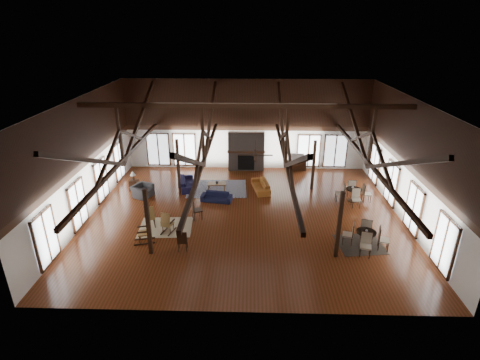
{
  "coord_description": "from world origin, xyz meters",
  "views": [
    {
      "loc": [
        0.28,
        -17.18,
        9.32
      ],
      "look_at": [
        -0.25,
        1.0,
        1.61
      ],
      "focal_mm": 28.0,
      "sensor_mm": 36.0,
      "label": 1
    }
  ],
  "objects_px": {
    "armchair": "(143,191)",
    "cafe_table_near": "(366,236)",
    "sofa_navy_front": "(216,197)",
    "cafe_table_far": "(353,193)",
    "sofa_navy_left": "(187,183)",
    "sofa_orange": "(261,186)",
    "coffee_table": "(217,184)",
    "tv_console": "(296,165)"
  },
  "relations": [
    {
      "from": "sofa_navy_front",
      "to": "armchair",
      "type": "distance_m",
      "value": 4.34
    },
    {
      "from": "sofa_orange",
      "to": "cafe_table_far",
      "type": "distance_m",
      "value": 5.32
    },
    {
      "from": "coffee_table",
      "to": "armchair",
      "type": "xyz_separation_m",
      "value": [
        -4.2,
        -1.02,
        -0.03
      ]
    },
    {
      "from": "sofa_navy_left",
      "to": "coffee_table",
      "type": "bearing_deg",
      "value": -111.17
    },
    {
      "from": "sofa_orange",
      "to": "sofa_navy_front",
      "type": "bearing_deg",
      "value": -69.44
    },
    {
      "from": "cafe_table_near",
      "to": "tv_console",
      "type": "bearing_deg",
      "value": 102.1
    },
    {
      "from": "sofa_navy_left",
      "to": "coffee_table",
      "type": "distance_m",
      "value": 1.85
    },
    {
      "from": "tv_console",
      "to": "sofa_orange",
      "type": "bearing_deg",
      "value": -125.74
    },
    {
      "from": "coffee_table",
      "to": "cafe_table_far",
      "type": "distance_m",
      "value": 7.88
    },
    {
      "from": "sofa_navy_left",
      "to": "tv_console",
      "type": "relative_size",
      "value": 1.64
    },
    {
      "from": "sofa_orange",
      "to": "cafe_table_near",
      "type": "height_order",
      "value": "cafe_table_near"
    },
    {
      "from": "sofa_orange",
      "to": "coffee_table",
      "type": "distance_m",
      "value": 2.63
    },
    {
      "from": "tv_console",
      "to": "coffee_table",
      "type": "bearing_deg",
      "value": -145.66
    },
    {
      "from": "sofa_navy_front",
      "to": "sofa_navy_left",
      "type": "bearing_deg",
      "value": 146.86
    },
    {
      "from": "sofa_navy_left",
      "to": "cafe_table_far",
      "type": "xyz_separation_m",
      "value": [
        9.6,
        -1.58,
        0.21
      ]
    },
    {
      "from": "sofa_navy_front",
      "to": "armchair",
      "type": "xyz_separation_m",
      "value": [
        -4.31,
        0.5,
        0.1
      ]
    },
    {
      "from": "sofa_navy_front",
      "to": "cafe_table_far",
      "type": "relative_size",
      "value": 0.87
    },
    {
      "from": "armchair",
      "to": "cafe_table_far",
      "type": "relative_size",
      "value": 0.54
    },
    {
      "from": "tv_console",
      "to": "cafe_table_far",
      "type": "bearing_deg",
      "value": -61.24
    },
    {
      "from": "tv_console",
      "to": "sofa_navy_left",
      "type": "bearing_deg",
      "value": -155.17
    },
    {
      "from": "tv_console",
      "to": "armchair",
      "type": "bearing_deg",
      "value": -154.13
    },
    {
      "from": "tv_console",
      "to": "sofa_navy_front",
      "type": "bearing_deg",
      "value": -135.03
    },
    {
      "from": "sofa_orange",
      "to": "tv_console",
      "type": "xyz_separation_m",
      "value": [
        2.51,
        3.49,
        0.02
      ]
    },
    {
      "from": "sofa_navy_front",
      "to": "sofa_orange",
      "type": "distance_m",
      "value": 2.95
    },
    {
      "from": "sofa_navy_left",
      "to": "coffee_table",
      "type": "xyz_separation_m",
      "value": [
        1.82,
        -0.29,
        0.07
      ]
    },
    {
      "from": "coffee_table",
      "to": "armchair",
      "type": "distance_m",
      "value": 4.33
    },
    {
      "from": "cafe_table_near",
      "to": "sofa_orange",
      "type": "bearing_deg",
      "value": 127.25
    },
    {
      "from": "sofa_navy_left",
      "to": "cafe_table_far",
      "type": "height_order",
      "value": "cafe_table_far"
    },
    {
      "from": "armchair",
      "to": "sofa_navy_front",
      "type": "bearing_deg",
      "value": -71.2
    },
    {
      "from": "armchair",
      "to": "cafe_table_near",
      "type": "distance_m",
      "value": 12.38
    },
    {
      "from": "armchair",
      "to": "sofa_orange",
      "type": "bearing_deg",
      "value": -55.96
    },
    {
      "from": "sofa_navy_left",
      "to": "tv_console",
      "type": "distance_m",
      "value": 7.67
    },
    {
      "from": "cafe_table_near",
      "to": "coffee_table",
      "type": "bearing_deg",
      "value": 140.32
    },
    {
      "from": "cafe_table_far",
      "to": "sofa_navy_left",
      "type": "bearing_deg",
      "value": 170.63
    },
    {
      "from": "cafe_table_near",
      "to": "cafe_table_far",
      "type": "distance_m",
      "value": 4.69
    },
    {
      "from": "cafe_table_far",
      "to": "sofa_navy_front",
      "type": "bearing_deg",
      "value": -178.35
    },
    {
      "from": "sofa_navy_left",
      "to": "sofa_navy_front",
      "type": "bearing_deg",
      "value": -145.28
    },
    {
      "from": "coffee_table",
      "to": "cafe_table_far",
      "type": "xyz_separation_m",
      "value": [
        7.77,
        -1.3,
        0.14
      ]
    },
    {
      "from": "cafe_table_far",
      "to": "sofa_orange",
      "type": "bearing_deg",
      "value": 165.64
    },
    {
      "from": "armchair",
      "to": "tv_console",
      "type": "height_order",
      "value": "armchair"
    },
    {
      "from": "sofa_orange",
      "to": "cafe_table_near",
      "type": "distance_m",
      "value": 7.49
    },
    {
      "from": "sofa_navy_front",
      "to": "sofa_orange",
      "type": "bearing_deg",
      "value": 41.34
    }
  ]
}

